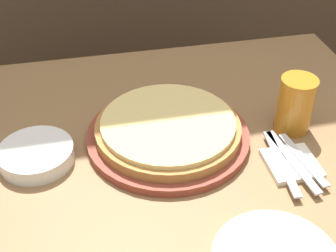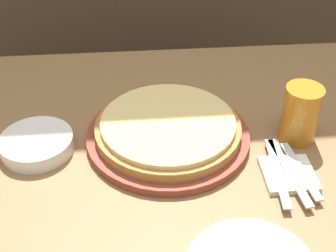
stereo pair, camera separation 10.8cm
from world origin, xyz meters
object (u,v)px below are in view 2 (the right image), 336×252
side_bowl (37,144)px  fork (278,172)px  dinner_knife (289,171)px  spoon (300,170)px  pizza_on_board (168,131)px  beer_glass (301,112)px

side_bowl → fork: bearing=-14.4°
dinner_knife → spoon: size_ratio=1.17×
pizza_on_board → dinner_knife: pizza_on_board is taller
side_bowl → spoon: 0.59m
dinner_knife → beer_glass: bearing=66.5°
pizza_on_board → fork: size_ratio=1.78×
pizza_on_board → beer_glass: size_ratio=2.76×
beer_glass → fork: (-0.08, -0.13, -0.06)m
spoon → pizza_on_board: bearing=151.6°
pizza_on_board → side_bowl: bearing=-177.6°
pizza_on_board → dinner_knife: 0.29m
pizza_on_board → side_bowl: size_ratio=2.29×
pizza_on_board → spoon: 0.31m
side_bowl → pizza_on_board: bearing=2.4°
pizza_on_board → beer_glass: beer_glass is taller
side_bowl → dinner_knife: 0.56m
beer_glass → fork: beer_glass is taller
fork → dinner_knife: same height
fork → spoon: same height
side_bowl → beer_glass: bearing=-0.6°
side_bowl → spoon: bearing=-13.2°
pizza_on_board → side_bowl: (-0.30, -0.01, -0.01)m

